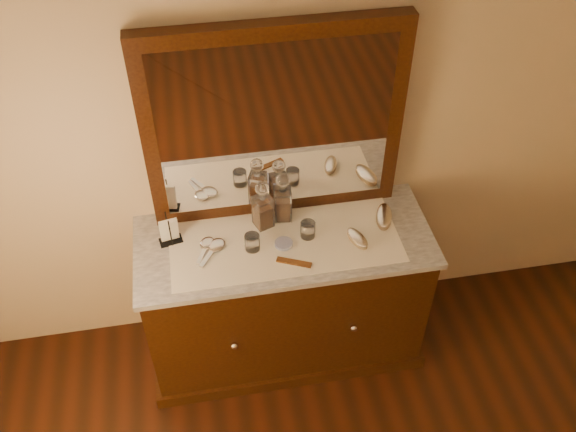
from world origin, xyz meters
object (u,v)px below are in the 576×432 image
object	(u,v)px
pin_dish	(284,244)
brush_far	(384,217)
mirror_frame	(275,125)
comb	(294,262)
napkin_rack	(169,231)
hand_mirror_inner	(215,247)
brush_near	(357,239)
dresser_cabinet	(285,298)
hand_mirror_outer	(206,245)
decanter_left	(263,209)
decanter_right	(283,201)

from	to	relation	value
pin_dish	brush_far	bearing A→B (deg)	8.64
mirror_frame	comb	size ratio (longest dim) A/B	7.23
brush_far	napkin_rack	bearing A→B (deg)	177.53
comb	hand_mirror_inner	distance (m)	0.39
comb	hand_mirror_inner	xyz separation A→B (m)	(-0.35, 0.16, 0.00)
mirror_frame	napkin_rack	world-z (taller)	mirror_frame
mirror_frame	brush_near	bearing A→B (deg)	-43.60
mirror_frame	pin_dish	xyz separation A→B (m)	(-0.01, -0.28, -0.49)
dresser_cabinet	hand_mirror_outer	xyz separation A→B (m)	(-0.37, 0.02, 0.45)
napkin_rack	decanter_left	distance (m)	0.46
brush_near	hand_mirror_outer	size ratio (longest dim) A/B	0.87
decanter_right	napkin_rack	bearing A→B (deg)	-173.25
dresser_cabinet	decanter_left	xyz separation A→B (m)	(-0.08, 0.12, 0.55)
dresser_cabinet	pin_dish	world-z (taller)	pin_dish
brush_near	mirror_frame	bearing A→B (deg)	136.40
pin_dish	brush_near	world-z (taller)	brush_near
decanter_right	brush_far	world-z (taller)	decanter_right
dresser_cabinet	comb	xyz separation A→B (m)	(0.02, -0.16, 0.45)
mirror_frame	hand_mirror_outer	xyz separation A→B (m)	(-0.37, -0.23, -0.49)
hand_mirror_outer	hand_mirror_inner	world-z (taller)	hand_mirror_inner
dresser_cabinet	mirror_frame	distance (m)	0.97
mirror_frame	brush_far	bearing A→B (deg)	-21.85
brush_near	comb	bearing A→B (deg)	-165.86
brush_far	hand_mirror_inner	distance (m)	0.84
mirror_frame	comb	bearing A→B (deg)	-87.54
decanter_left	brush_near	distance (m)	0.48
pin_dish	comb	bearing A→B (deg)	-77.69
dresser_cabinet	pin_dish	xyz separation A→B (m)	(-0.01, -0.04, 0.45)
dresser_cabinet	mirror_frame	size ratio (longest dim) A/B	1.17
mirror_frame	hand_mirror_inner	bearing A→B (deg)	-143.38
mirror_frame	decanter_left	world-z (taller)	mirror_frame
mirror_frame	comb	distance (m)	0.64
pin_dish	brush_near	xyz separation A→B (m)	(0.35, -0.04, 0.01)
decanter_left	brush_near	bearing A→B (deg)	-24.90
napkin_rack	hand_mirror_inner	world-z (taller)	napkin_rack
pin_dish	decanter_right	size ratio (longest dim) A/B	0.32
decanter_right	mirror_frame	bearing A→B (deg)	101.68
dresser_cabinet	mirror_frame	xyz separation A→B (m)	(0.00, 0.25, 0.94)
hand_mirror_outer	napkin_rack	bearing A→B (deg)	156.80
brush_near	hand_mirror_inner	bearing A→B (deg)	173.67
decanter_right	hand_mirror_inner	size ratio (longest dim) A/B	1.42
comb	decanter_right	xyz separation A→B (m)	(0.00, 0.31, 0.10)
mirror_frame	hand_mirror_outer	world-z (taller)	mirror_frame
napkin_rack	decanter_left	size ratio (longest dim) A/B	0.61
dresser_cabinet	decanter_right	xyz separation A→B (m)	(0.02, 0.15, 0.55)
comb	hand_mirror_outer	bearing A→B (deg)	179.81
brush_far	hand_mirror_outer	world-z (taller)	brush_far
napkin_rack	brush_near	distance (m)	0.90
decanter_left	brush_far	xyz separation A→B (m)	(0.59, -0.08, -0.08)
mirror_frame	hand_mirror_outer	size ratio (longest dim) A/B	6.52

